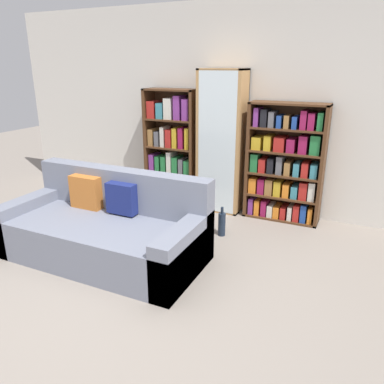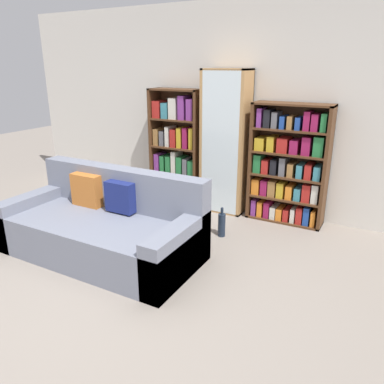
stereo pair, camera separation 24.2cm
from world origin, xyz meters
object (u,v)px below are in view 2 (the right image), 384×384
at_px(bookshelf_left, 177,149).
at_px(display_cabinet, 226,143).
at_px(couch, 104,228).
at_px(bookshelf_right, 288,167).
at_px(wine_bottle, 222,224).

bearing_deg(bookshelf_left, display_cabinet, -1.25).
height_order(couch, display_cabinet, display_cabinet).
relative_size(bookshelf_right, wine_bottle, 4.20).
bearing_deg(bookshelf_left, bookshelf_right, -0.01).
relative_size(couch, bookshelf_right, 1.40).
height_order(bookshelf_right, wine_bottle, bookshelf_right).
distance_m(couch, bookshelf_left, 1.87).
xyz_separation_m(couch, display_cabinet, (0.60, 1.79, 0.64)).
xyz_separation_m(bookshelf_right, wine_bottle, (-0.51, -0.83, -0.57)).
bearing_deg(couch, bookshelf_right, 51.28).
bearing_deg(display_cabinet, couch, -108.45).
distance_m(bookshelf_left, wine_bottle, 1.51).
relative_size(bookshelf_left, display_cabinet, 0.86).
bearing_deg(bookshelf_right, couch, -128.72).
xyz_separation_m(couch, bookshelf_left, (-0.16, 1.80, 0.48)).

